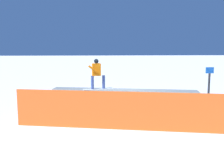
# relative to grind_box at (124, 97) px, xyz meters

# --- Properties ---
(ground_plane) EXTENTS (120.00, 120.00, 0.00)m
(ground_plane) POSITION_rel_grind_box_xyz_m (0.00, 0.00, -0.30)
(ground_plane) COLOR white
(grind_box) EXTENTS (6.95, 1.81, 0.66)m
(grind_box) POSITION_rel_grind_box_xyz_m (0.00, 0.00, 0.00)
(grind_box) COLOR blue
(grind_box) RESTS_ON ground_plane
(snowboarder) EXTENTS (1.48, 0.61, 1.47)m
(snowboarder) POSITION_rel_grind_box_xyz_m (1.29, -0.20, 1.16)
(snowboarder) COLOR silver
(snowboarder) RESTS_ON grind_box
(safety_fence) EXTENTS (7.97, 1.44, 1.27)m
(safety_fence) POSITION_rel_grind_box_xyz_m (0.00, 3.51, 0.33)
(safety_fence) COLOR orange
(safety_fence) RESTS_ON ground_plane
(trail_marker) EXTENTS (0.40, 0.10, 1.71)m
(trail_marker) POSITION_rel_grind_box_xyz_m (-4.25, -0.09, 0.62)
(trail_marker) COLOR #262628
(trail_marker) RESTS_ON ground_plane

